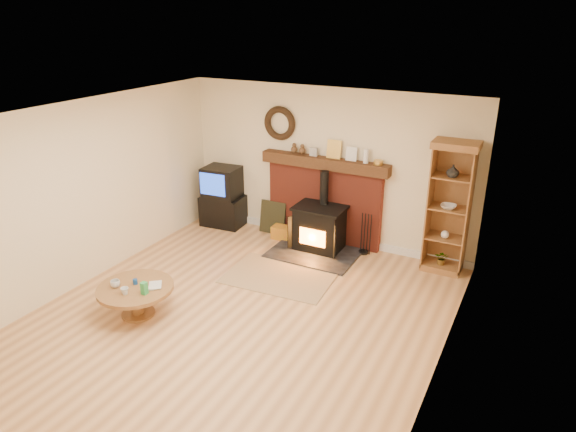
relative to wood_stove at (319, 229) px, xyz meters
The scene contains 11 objects.
ground 2.31m from the wood_stove, 92.30° to the right, with size 5.50×5.50×0.00m, color #B2794A.
room_shell 2.56m from the wood_stove, 92.87° to the right, with size 5.02×5.52×2.61m.
chimney_breast 0.59m from the wood_stove, 102.95° to the left, with size 2.20×0.22×1.78m.
wood_stove is the anchor object (origin of this frame).
area_rug 1.18m from the wood_stove, 96.80° to the right, with size 1.57×1.08×0.01m, color brown.
tv_unit 2.03m from the wood_stove, behind, with size 0.79×0.58×1.10m.
curio_cabinet 2.08m from the wood_stove, ahead, with size 0.64×0.46×2.01m.
firelog_box 0.79m from the wood_stove, behind, with size 0.36×0.23×0.23m, color gold.
leaning_painting 1.06m from the wood_stove, 164.86° to the left, with size 0.49×0.03×0.58m, color black.
fire_tools 0.78m from the wood_stove, 17.39° to the left, with size 0.19×0.16×0.70m.
coffee_table 3.15m from the wood_stove, 114.21° to the right, with size 0.97×0.97×0.57m.
Camera 1 is at (3.19, -4.79, 3.71)m, focal length 32.00 mm.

